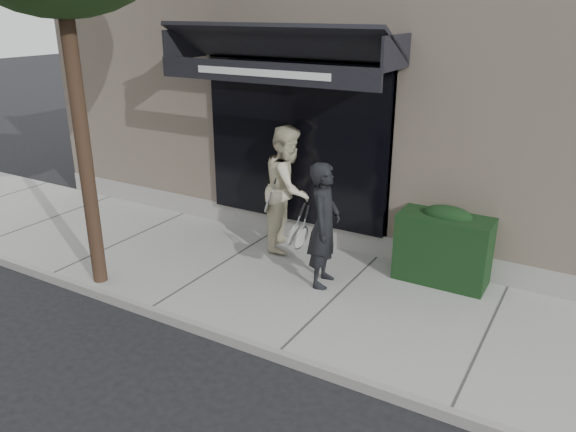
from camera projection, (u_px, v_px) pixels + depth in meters
The scene contains 7 objects.
ground at pixel (336, 304), 7.81m from camera, with size 80.00×80.00×0.00m, color black.
sidewalk at pixel (336, 300), 7.79m from camera, with size 20.00×3.00×0.12m, color gray.
curb at pixel (278, 356), 6.53m from camera, with size 20.00×0.10×0.14m, color gray.
building_facade at pixel (451, 69), 10.86m from camera, with size 14.30×8.04×5.64m.
hedge at pixel (444, 245), 8.07m from camera, with size 1.30×0.70×1.14m.
pedestrian_front at pixel (324, 225), 7.82m from camera, with size 0.71×0.80×1.80m.
pedestrian_back at pixel (288, 188), 9.04m from camera, with size 0.99×1.14×2.03m.
Camera 1 is at (2.89, -6.28, 3.89)m, focal length 35.00 mm.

